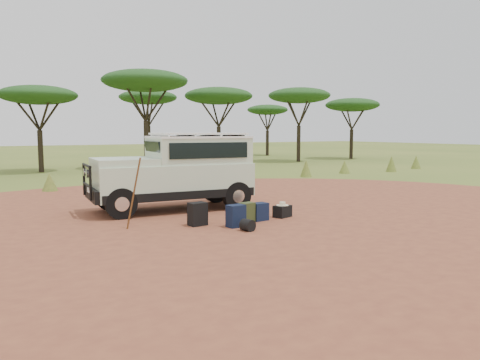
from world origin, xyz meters
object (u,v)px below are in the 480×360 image
walking_staff (134,194)px  backpack_navy (236,216)px  duffel_navy (259,212)px  backpack_black (198,214)px  safari_vehicle (178,173)px  backpack_olive (247,212)px  hard_case (282,211)px

walking_staff → backpack_navy: size_ratio=3.17×
duffel_navy → backpack_black: bearing=166.7°
safari_vehicle → backpack_olive: size_ratio=9.47×
walking_staff → duffel_navy: bearing=-80.8°
safari_vehicle → backpack_olive: (0.70, -2.70, -0.83)m
backpack_black → backpack_navy: bearing=-45.5°
walking_staff → backpack_navy: (2.15, -1.06, -0.57)m
backpack_black → hard_case: size_ratio=1.26×
backpack_olive → hard_case: 1.18m
safari_vehicle → backpack_navy: safari_vehicle is taller
hard_case → backpack_black: bearing=159.8°
backpack_black → backpack_navy: (0.71, -0.63, -0.02)m
hard_case → walking_staff: bearing=155.0°
safari_vehicle → backpack_black: size_ratio=8.34×
safari_vehicle → backpack_black: safari_vehicle is taller
safari_vehicle → backpack_navy: (0.16, -3.06, -0.81)m
backpack_black → backpack_olive: 1.28m
backpack_navy → duffel_navy: size_ratio=1.17×
backpack_black → duffel_navy: bearing=-12.3°
backpack_navy → duffel_navy: backpack_navy is taller
walking_staff → backpack_navy: 2.46m
hard_case → backpack_navy: bearing=178.8°
hard_case → duffel_navy: bearing=169.0°
walking_staff → backpack_navy: bearing=-94.7°
backpack_black → duffel_navy: size_ratio=1.24×
backpack_olive → backpack_black: bearing=161.0°
safari_vehicle → duffel_navy: size_ratio=10.32×
backpack_olive → duffel_navy: bearing=-3.8°
walking_staff → backpack_olive: (2.69, -0.69, -0.59)m
hard_case → backpack_olive: bearing=168.4°
backpack_olive → hard_case: backpack_olive is taller
safari_vehicle → walking_staff: 2.84m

